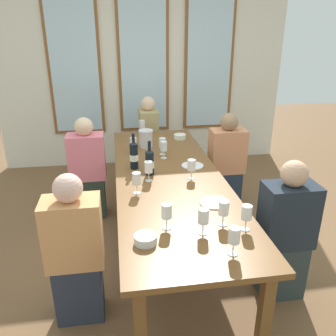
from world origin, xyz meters
The scene contains 27 objects.
ground_plane centered at (0.00, 0.00, 0.00)m, with size 12.00×12.00×0.00m, color brown.
back_wall_with_windows centered at (0.00, 2.33, 1.45)m, with size 4.13×0.10×2.90m.
dining_table centered at (0.00, 0.00, 0.68)m, with size 0.93×2.81×0.74m.
white_plate_0 centered at (0.25, 0.18, 0.74)m, with size 0.21×0.21×0.01m, color white.
white_plate_1 centered at (0.25, -0.57, 0.74)m, with size 0.22×0.22×0.01m, color white.
metal_pitcher centered at (-0.12, 0.80, 0.84)m, with size 0.16×0.16×0.19m.
wine_bottle_0 centered at (-0.16, 0.04, 0.86)m, with size 0.08×0.08×0.31m.
wine_bottle_1 centered at (-0.29, 0.21, 0.87)m, with size 0.08×0.08×0.33m.
tasting_bowl_0 centered at (-0.30, -1.00, 0.77)m, with size 0.14×0.14×0.05m, color silver.
tasting_bowl_1 centered at (0.30, 1.04, 0.77)m, with size 0.14×0.14×0.05m, color white.
wine_glass_0 centered at (-0.15, -0.86, 0.86)m, with size 0.07×0.07×0.17m.
wine_glass_1 centered at (0.19, -1.19, 0.86)m, with size 0.07×0.07×0.17m.
wine_glass_2 centered at (0.02, 0.54, 0.86)m, with size 0.07×0.07×0.17m.
wine_glass_3 centered at (0.18, -0.11, 0.86)m, with size 0.07×0.07×0.17m.
wine_glass_4 centered at (0.35, -0.95, 0.86)m, with size 0.07×0.07×0.17m.
wine_glass_5 centered at (-0.12, 1.28, 0.86)m, with size 0.07×0.07×0.17m.
wine_glass_6 centered at (-0.27, 0.60, 0.86)m, with size 0.07×0.07×0.17m.
wine_glass_7 centered at (0.07, -0.96, 0.86)m, with size 0.07×0.07×0.17m.
wine_glass_8 centered at (-0.30, -0.32, 0.86)m, with size 0.07×0.07×0.17m.
wine_glass_9 centered at (-0.19, -0.09, 0.86)m, with size 0.07×0.07×0.17m.
wine_glass_10 centered at (0.22, -0.87, 0.86)m, with size 0.07×0.07×0.17m.
wine_glass_11 centered at (0.02, 0.43, 0.86)m, with size 0.07×0.07×0.17m.
seated_person_0 centered at (-0.76, 0.73, 0.53)m, with size 0.38×0.24×1.11m.
seated_person_1 centered at (0.76, 0.68, 0.53)m, with size 0.38×0.24×1.11m.
seated_person_2 centered at (-0.76, -0.74, 0.53)m, with size 0.38×0.24×1.11m.
seated_person_3 centered at (0.76, -0.74, 0.53)m, with size 0.38×0.24×1.11m.
seated_person_4 centered at (0.00, 1.76, 0.53)m, with size 0.24×0.38×1.11m.
Camera 1 is at (-0.44, -2.78, 1.95)m, focal length 37.13 mm.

